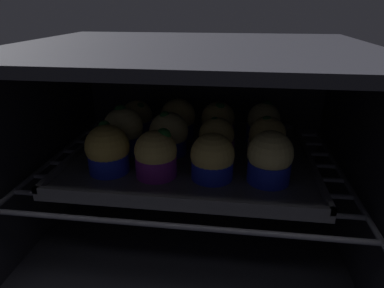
# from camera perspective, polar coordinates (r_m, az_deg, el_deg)

# --- Properties ---
(oven_cavity) EXTENTS (0.59, 0.47, 0.37)m
(oven_cavity) POSITION_cam_1_polar(r_m,az_deg,el_deg) (0.65, 0.35, 0.79)
(oven_cavity) COLOR black
(oven_cavity) RESTS_ON ground
(oven_rack) EXTENTS (0.55, 0.42, 0.01)m
(oven_rack) POSITION_cam_1_polar(r_m,az_deg,el_deg) (0.63, -0.15, -3.54)
(oven_rack) COLOR #51515B
(oven_rack) RESTS_ON oven_cavity
(baking_tray) EXTENTS (0.44, 0.35, 0.02)m
(baking_tray) POSITION_cam_1_polar(r_m,az_deg,el_deg) (0.63, -0.00, -2.19)
(baking_tray) COLOR #4C4C51
(baking_tray) RESTS_ON oven_rack
(muffin_row0_col0) EXTENTS (0.07, 0.07, 0.09)m
(muffin_row0_col0) POSITION_cam_1_polar(r_m,az_deg,el_deg) (0.57, -14.25, -1.09)
(muffin_row0_col0) COLOR #1928B7
(muffin_row0_col0) RESTS_ON baking_tray
(muffin_row0_col1) EXTENTS (0.07, 0.07, 0.08)m
(muffin_row0_col1) POSITION_cam_1_polar(r_m,az_deg,el_deg) (0.54, -6.18, -1.92)
(muffin_row0_col1) COLOR #7A238C
(muffin_row0_col1) RESTS_ON baking_tray
(muffin_row0_col2) EXTENTS (0.07, 0.07, 0.08)m
(muffin_row0_col2) POSITION_cam_1_polar(r_m,az_deg,el_deg) (0.53, 3.52, -2.50)
(muffin_row0_col2) COLOR #1928B7
(muffin_row0_col2) RESTS_ON baking_tray
(muffin_row0_col3) EXTENTS (0.07, 0.07, 0.08)m
(muffin_row0_col3) POSITION_cam_1_polar(r_m,az_deg,el_deg) (0.53, 13.21, -2.38)
(muffin_row0_col3) COLOR #1928B7
(muffin_row0_col3) RESTS_ON baking_tray
(muffin_row1_col0) EXTENTS (0.07, 0.07, 0.09)m
(muffin_row1_col0) POSITION_cam_1_polar(r_m,az_deg,el_deg) (0.64, -11.65, 2.16)
(muffin_row1_col0) COLOR #1928B7
(muffin_row1_col0) RESTS_ON baking_tray
(muffin_row1_col1) EXTENTS (0.07, 0.07, 0.08)m
(muffin_row1_col1) POSITION_cam_1_polar(r_m,az_deg,el_deg) (0.62, -4.02, 1.57)
(muffin_row1_col1) COLOR #1928B7
(muffin_row1_col1) RESTS_ON baking_tray
(muffin_row1_col2) EXTENTS (0.07, 0.07, 0.08)m
(muffin_row1_col2) POSITION_cam_1_polar(r_m,az_deg,el_deg) (0.61, 4.20, 0.83)
(muffin_row1_col2) COLOR #7A238C
(muffin_row1_col2) RESTS_ON baking_tray
(muffin_row1_col3) EXTENTS (0.07, 0.07, 0.08)m
(muffin_row1_col3) POSITION_cam_1_polar(r_m,az_deg,el_deg) (0.62, 12.72, 0.77)
(muffin_row1_col3) COLOR silver
(muffin_row1_col3) RESTS_ON baking_tray
(muffin_row2_col0) EXTENTS (0.07, 0.07, 0.08)m
(muffin_row2_col0) POSITION_cam_1_polar(r_m,az_deg,el_deg) (0.72, -9.36, 4.15)
(muffin_row2_col0) COLOR #1928B7
(muffin_row2_col0) RESTS_ON baking_tray
(muffin_row2_col1) EXTENTS (0.07, 0.07, 0.08)m
(muffin_row2_col1) POSITION_cam_1_polar(r_m,az_deg,el_deg) (0.71, -2.42, 4.22)
(muffin_row2_col1) COLOR #1928B7
(muffin_row2_col1) RESTS_ON baking_tray
(muffin_row2_col2) EXTENTS (0.07, 0.07, 0.08)m
(muffin_row2_col2) POSITION_cam_1_polar(r_m,az_deg,el_deg) (0.70, 4.48, 3.81)
(muffin_row2_col2) COLOR #7A238C
(muffin_row2_col2) RESTS_ON baking_tray
(muffin_row2_col3) EXTENTS (0.07, 0.07, 0.08)m
(muffin_row2_col3) POSITION_cam_1_polar(r_m,az_deg,el_deg) (0.69, 12.16, 3.45)
(muffin_row2_col3) COLOR #1928B7
(muffin_row2_col3) RESTS_ON baking_tray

